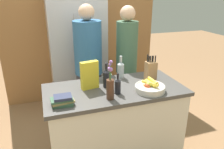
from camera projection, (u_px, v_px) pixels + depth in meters
kitchen_island at (114, 124)px, 2.45m from camera, size 1.46×0.71×0.90m
back_wall_wood at (81, 25)px, 3.74m from camera, size 2.66×0.12×2.60m
refrigerator at (77, 51)px, 3.51m from camera, size 0.86×0.62×1.89m
fruit_bowl at (150, 87)px, 2.21m from camera, size 0.31×0.31×0.12m
knife_block at (151, 71)px, 2.45m from camera, size 0.11×0.10×0.30m
flower_vase at (110, 86)px, 2.01m from camera, size 0.07×0.07×0.38m
cereal_box at (90, 75)px, 2.23m from camera, size 0.19×0.09×0.29m
coffee_mug at (108, 78)px, 2.45m from camera, size 0.10×0.11×0.08m
book_stack at (63, 100)px, 1.94m from camera, size 0.21×0.16×0.09m
bottle_oil at (106, 78)px, 2.28m from camera, size 0.07×0.07×0.27m
bottle_vinegar at (118, 86)px, 2.14m from camera, size 0.06×0.06×0.21m
bottle_wine at (121, 69)px, 2.53m from camera, size 0.08×0.08×0.26m
person_at_sink at (88, 63)px, 2.88m from camera, size 0.36×0.36×1.71m
person_in_blue at (127, 61)px, 2.96m from camera, size 0.28×0.28×1.69m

